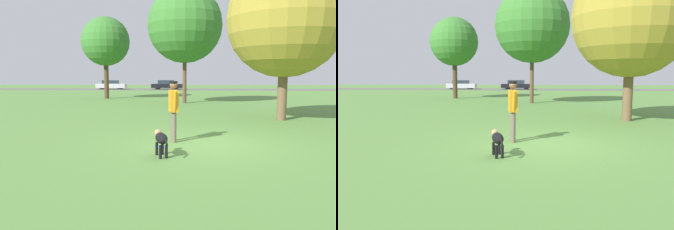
% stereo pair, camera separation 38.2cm
% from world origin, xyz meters
% --- Properties ---
extents(ground_plane, '(120.00, 120.00, 0.00)m').
position_xyz_m(ground_plane, '(0.00, 0.00, 0.00)').
color(ground_plane, '#56843D').
extents(far_road_strip, '(120.00, 6.00, 0.01)m').
position_xyz_m(far_road_strip, '(0.00, 37.20, 0.01)').
color(far_road_strip, '#5B5B59').
rests_on(far_road_strip, ground_plane).
extents(person, '(0.31, 0.72, 1.78)m').
position_xyz_m(person, '(-0.79, 0.31, 1.07)').
color(person, '#665B4C').
rests_on(person, ground_plane).
extents(dog, '(0.44, 0.98, 0.61)m').
position_xyz_m(dog, '(-1.04, -1.45, 0.42)').
color(dog, black).
rests_on(dog, ground_plane).
extents(frisbee, '(0.27, 0.27, 0.02)m').
position_xyz_m(frisbee, '(-1.12, -0.43, 0.01)').
color(frisbee, '#268CE5').
rests_on(frisbee, ground_plane).
extents(tree_near_right, '(4.94, 4.94, 6.79)m').
position_xyz_m(tree_near_right, '(3.80, 5.25, 4.31)').
color(tree_near_right, brown).
rests_on(tree_near_right, ground_plane).
extents(tree_far_left, '(4.05, 4.05, 6.80)m').
position_xyz_m(tree_far_left, '(-6.96, 18.43, 4.75)').
color(tree_far_left, '#4C3826').
rests_on(tree_far_left, ground_plane).
extents(tree_mid_center, '(5.19, 5.19, 8.00)m').
position_xyz_m(tree_mid_center, '(-0.38, 14.03, 5.39)').
color(tree_mid_center, brown).
rests_on(tree_mid_center, ground_plane).
extents(parked_car_silver, '(4.21, 1.82, 1.28)m').
position_xyz_m(parked_car_silver, '(-10.70, 37.40, 0.63)').
color(parked_car_silver, '#B7B7BC').
rests_on(parked_car_silver, ground_plane).
extents(parked_car_black, '(4.48, 1.97, 1.31)m').
position_xyz_m(parked_car_black, '(-2.72, 37.49, 0.64)').
color(parked_car_black, black).
rests_on(parked_car_black, ground_plane).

